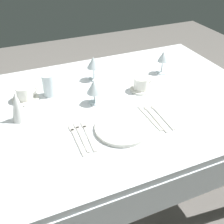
# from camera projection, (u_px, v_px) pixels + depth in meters

# --- Properties ---
(ground_plane) EXTENTS (6.00, 6.00, 0.00)m
(ground_plane) POSITION_uv_depth(u_px,v_px,m) (101.00, 194.00, 1.83)
(ground_plane) COLOR slate
(dining_table) EXTENTS (1.80, 1.11, 0.74)m
(dining_table) POSITION_uv_depth(u_px,v_px,m) (98.00, 117.00, 1.44)
(dining_table) COLOR white
(dining_table) RESTS_ON ground
(dinner_plate) EXTENTS (0.25, 0.25, 0.02)m
(dinner_plate) POSITION_uv_depth(u_px,v_px,m) (122.00, 128.00, 1.23)
(dinner_plate) COLOR white
(dinner_plate) RESTS_ON dining_table
(fork_outer) EXTENTS (0.03, 0.21, 0.00)m
(fork_outer) POSITION_uv_depth(u_px,v_px,m) (88.00, 135.00, 1.20)
(fork_outer) COLOR beige
(fork_outer) RESTS_ON dining_table
(fork_inner) EXTENTS (0.02, 0.21, 0.00)m
(fork_inner) POSITION_uv_depth(u_px,v_px,m) (81.00, 136.00, 1.19)
(fork_inner) COLOR beige
(fork_inner) RESTS_ON dining_table
(fork_salad) EXTENTS (0.02, 0.22, 0.00)m
(fork_salad) POSITION_uv_depth(u_px,v_px,m) (76.00, 138.00, 1.18)
(fork_salad) COLOR beige
(fork_salad) RESTS_ON dining_table
(dinner_knife) EXTENTS (0.02, 0.22, 0.00)m
(dinner_knife) POSITION_uv_depth(u_px,v_px,m) (150.00, 118.00, 1.30)
(dinner_knife) COLOR beige
(dinner_knife) RESTS_ON dining_table
(spoon_soup) EXTENTS (0.03, 0.23, 0.01)m
(spoon_soup) POSITION_uv_depth(u_px,v_px,m) (153.00, 115.00, 1.32)
(spoon_soup) COLOR beige
(spoon_soup) RESTS_ON dining_table
(spoon_dessert) EXTENTS (0.03, 0.22, 0.01)m
(spoon_dessert) POSITION_uv_depth(u_px,v_px,m) (160.00, 114.00, 1.33)
(spoon_dessert) COLOR beige
(spoon_dessert) RESTS_ON dining_table
(saucer_left) EXTENTS (0.14, 0.14, 0.01)m
(saucer_left) POSITION_uv_depth(u_px,v_px,m) (26.00, 99.00, 1.43)
(saucer_left) COLOR white
(saucer_left) RESTS_ON dining_table
(coffee_cup_left) EXTENTS (0.11, 0.09, 0.07)m
(coffee_cup_left) POSITION_uv_depth(u_px,v_px,m) (25.00, 93.00, 1.41)
(coffee_cup_left) COLOR white
(coffee_cup_left) RESTS_ON saucer_left
(saucer_right) EXTENTS (0.12, 0.12, 0.01)m
(saucer_right) POSITION_uv_depth(u_px,v_px,m) (140.00, 89.00, 1.52)
(saucer_right) COLOR white
(saucer_right) RESTS_ON dining_table
(coffee_cup_right) EXTENTS (0.11, 0.08, 0.07)m
(coffee_cup_right) POSITION_uv_depth(u_px,v_px,m) (141.00, 83.00, 1.49)
(coffee_cup_right) COLOR white
(coffee_cup_right) RESTS_ON saucer_right
(wine_glass_centre) EXTENTS (0.08, 0.08, 0.13)m
(wine_glass_centre) POSITION_uv_depth(u_px,v_px,m) (94.00, 87.00, 1.36)
(wine_glass_centre) COLOR silver
(wine_glass_centre) RESTS_ON dining_table
(wine_glass_left) EXTENTS (0.08, 0.08, 0.14)m
(wine_glass_left) POSITION_uv_depth(u_px,v_px,m) (93.00, 64.00, 1.56)
(wine_glass_left) COLOR silver
(wine_glass_left) RESTS_ON dining_table
(wine_glass_right) EXTENTS (0.07, 0.07, 0.14)m
(wine_glass_right) POSITION_uv_depth(u_px,v_px,m) (163.00, 58.00, 1.64)
(wine_glass_right) COLOR silver
(wine_glass_right) RESTS_ON dining_table
(drink_tumbler) EXTENTS (0.07, 0.07, 0.12)m
(drink_tumbler) POSITION_uv_depth(u_px,v_px,m) (49.00, 87.00, 1.44)
(drink_tumbler) COLOR silver
(drink_tumbler) RESTS_ON dining_table
(napkin_folded) EXTENTS (0.07, 0.07, 0.16)m
(napkin_folded) POSITION_uv_depth(u_px,v_px,m) (17.00, 106.00, 1.25)
(napkin_folded) COLOR white
(napkin_folded) RESTS_ON dining_table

